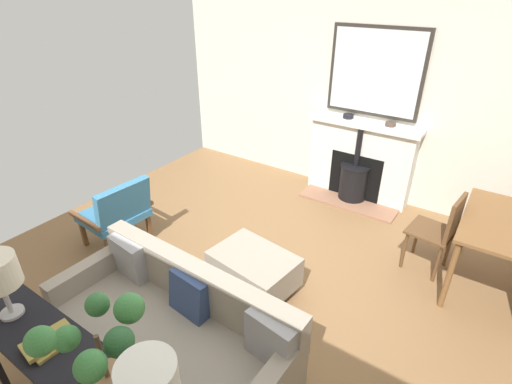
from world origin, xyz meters
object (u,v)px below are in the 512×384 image
Objects in this scene: dining_chair_near_fireplace at (442,228)px; potted_plant at (102,350)px; sofa at (174,330)px; dining_table at (506,233)px; fireplace at (359,165)px; armchair_accent at (117,211)px; ottoman at (254,268)px; mantel_bowl_near at (348,116)px; console_table at (78,375)px; mantel_bowl_far at (391,124)px; book_stack at (49,341)px.

potted_plant is at bearing -19.69° from dining_chair_near_fireplace.
dining_table is at bearing 140.16° from sofa.
dining_chair_near_fireplace is (1.02, 1.20, 0.04)m from fireplace.
potted_plant is at bearing 52.43° from armchair_accent.
ottoman is 1.01× the size of armchair_accent.
mantel_bowl_near is at bearing -126.41° from dining_chair_near_fireplace.
console_table is at bearing 1.11° from mantel_bowl_near.
dining_table is (1.05, 1.94, -0.43)m from mantel_bowl_near.
mantel_bowl_far is 1.80m from dining_table.
fireplace is 2.17× the size of potted_plant.
book_stack reaches higher than ottoman.
mantel_bowl_far reaches higher than book_stack.
fireplace is at bearing 177.25° from sofa.
mantel_bowl_far is at bearing 97.88° from fireplace.
potted_plant is 3.32m from dining_table.
dining_chair_near_fireplace is at bearing 132.46° from ottoman.
mantel_bowl_far is at bearing 169.37° from ottoman.
mantel_bowl_near is at bearing 177.61° from book_stack.
dining_chair_near_fireplace is (1.06, 1.44, -0.56)m from mantel_bowl_near.
mantel_bowl_far reaches higher than sofa.
mantel_bowl_far reaches higher than console_table.
dining_table reaches higher than console_table.
mantel_bowl_near is 0.16× the size of armchair_accent.
mantel_bowl_far is 4.04m from book_stack.
fireplace is at bearing 79.96° from mantel_bowl_near.
mantel_bowl_near is 3.36m from sofa.
dining_chair_near_fireplace reaches higher than book_stack.
mantel_bowl_near is 0.20× the size of potted_plant.
mantel_bowl_near is at bearing -174.22° from potted_plant.
book_stack is at bearing 42.01° from armchair_accent.
sofa is 2.91m from dining_table.
armchair_accent is 1.96m from book_stack.
console_table is (1.69, -0.03, 0.41)m from ottoman.
ottoman is 1.90m from potted_plant.
mantel_bowl_far is 0.07× the size of sofa.
book_stack is (-0.00, -0.24, 0.11)m from console_table.
fireplace is at bearing -130.26° from dining_chair_near_fireplace.
dining_table is at bearing 53.09° from mantel_bowl_far.
potted_plant reaches higher than armchair_accent.
console_table is 6.08× the size of book_stack.
dining_chair_near_fireplace is (1.06, 0.90, -0.56)m from mantel_bowl_far.
mantel_bowl_near reaches higher than dining_chair_near_fireplace.
potted_plant reaches higher than mantel_bowl_near.
dining_chair_near_fireplace is (0.01, -0.50, -0.13)m from dining_table.
fireplace is at bearing 145.76° from armchair_accent.
dining_chair_near_fireplace is at bearing 160.31° from potted_plant.
dining_table is at bearing 152.22° from potted_plant.
potted_plant is at bearing 5.78° from mantel_bowl_near.
potted_plant is (3.96, 0.40, 0.00)m from mantel_bowl_near.
mantel_bowl_far is 0.07× the size of console_table.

